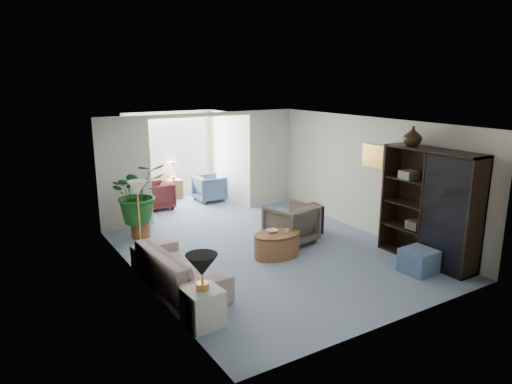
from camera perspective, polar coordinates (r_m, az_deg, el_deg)
floor at (r=8.95m, az=2.04°, el=-7.65°), size 6.00×6.00×0.00m
sunroom_floor at (r=12.39m, az=-8.55°, el=-1.61°), size 2.60×2.60×0.00m
back_pier_left at (r=10.48m, az=-15.95°, el=2.17°), size 1.20×0.12×2.50m
back_pier_right at (r=12.04m, az=1.69°, el=4.19°), size 1.20×0.12×2.50m
back_header at (r=10.97m, az=-6.70°, el=9.46°), size 2.60×0.12×0.10m
window_pane at (r=13.08m, az=-10.66°, el=5.40°), size 2.20×0.02×1.50m
window_blinds at (r=13.06m, az=-10.61°, el=5.39°), size 2.20×0.02×1.50m
framed_picture at (r=9.96m, az=14.34°, el=4.32°), size 0.04×0.50×0.40m
sofa at (r=7.67m, az=-9.58°, el=-9.16°), size 0.96×2.16×0.62m
end_table at (r=6.49m, az=-6.56°, el=-13.97°), size 0.51×0.51×0.53m
table_lamp at (r=6.23m, az=-6.72°, el=-8.98°), size 0.44×0.44×0.30m
floor_lamp at (r=9.06m, az=-14.47°, el=0.48°), size 0.36×0.36×0.28m
coffee_table at (r=8.79m, az=2.61°, el=-6.50°), size 0.97×0.97×0.45m
coffee_bowl at (r=8.75m, az=1.99°, el=-4.83°), size 0.21×0.21×0.05m
coffee_cup at (r=8.70m, az=3.82°, el=-4.85°), size 0.10×0.10×0.09m
wingback_chair at (r=9.43m, az=4.34°, el=-3.93°), size 1.01×1.03×0.81m
side_table_dark at (r=10.09m, az=6.55°, el=-3.34°), size 0.58×0.49×0.62m
entertainment_cabinet at (r=8.88m, az=20.66°, el=-1.67°), size 0.50×1.87×2.08m
cabinet_urn at (r=8.96m, az=18.81°, el=6.57°), size 0.34×0.34×0.36m
ottoman at (r=8.54m, az=19.44°, el=-8.06°), size 0.54×0.54×0.42m
plant_pot at (r=10.13m, az=-14.05°, el=-4.50°), size 0.40×0.40×0.32m
house_plant at (r=9.91m, az=-14.32°, el=-0.09°), size 1.16×1.00×1.28m
sunroom_chair_blue at (r=12.67m, az=-5.75°, el=0.47°), size 0.80×0.77×0.71m
sunroom_chair_maroon at (r=12.11m, az=-12.13°, el=-0.43°), size 0.79×0.77×0.70m
sunroom_table at (r=13.07m, az=-10.15°, el=0.36°), size 0.45×0.35×0.54m
shelf_clutter at (r=8.84m, az=20.26°, el=-0.61°), size 0.30×1.07×1.06m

